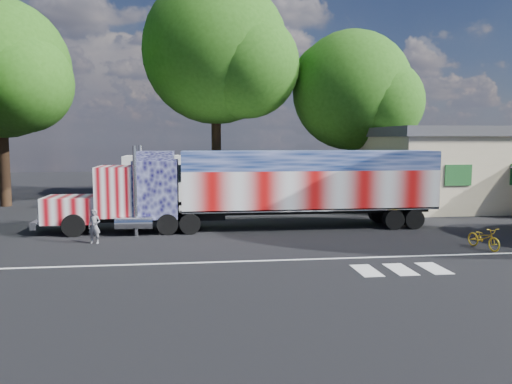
{
  "coord_description": "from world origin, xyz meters",
  "views": [
    {
      "loc": [
        -2.98,
        -20.71,
        4.42
      ],
      "look_at": [
        0.0,
        3.0,
        1.9
      ],
      "focal_mm": 35.0,
      "sensor_mm": 36.0,
      "label": 1
    }
  ],
  "objects": [
    {
      "name": "ground",
      "position": [
        0.0,
        0.0,
        0.0
      ],
      "size": [
        100.0,
        100.0,
        0.0
      ],
      "primitive_type": "plane",
      "color": "black"
    },
    {
      "name": "bicycle",
      "position": [
        8.66,
        -2.13,
        0.45
      ],
      "size": [
        0.94,
        1.8,
        0.9
      ],
      "primitive_type": "imported",
      "rotation": [
        0.0,
        0.0,
        0.21
      ],
      "color": "gold",
      "rests_on": "ground"
    },
    {
      "name": "tree_ne_a",
      "position": [
        8.76,
        15.12,
        7.93
      ],
      "size": [
        9.12,
        8.69,
        12.32
      ],
      "color": "black",
      "rests_on": "ground"
    },
    {
      "name": "woman",
      "position": [
        -7.21,
        0.95,
        0.74
      ],
      "size": [
        0.6,
        0.47,
        1.47
      ],
      "primitive_type": "imported",
      "rotation": [
        0.0,
        0.0,
        -0.24
      ],
      "color": "slate",
      "rests_on": "ground"
    },
    {
      "name": "lane_markings",
      "position": [
        1.71,
        -3.77,
        0.01
      ],
      "size": [
        30.0,
        2.67,
        0.01
      ],
      "color": "silver",
      "rests_on": "ground"
    },
    {
      "name": "tree_nw_a",
      "position": [
        -15.25,
        14.0,
        8.94
      ],
      "size": [
        9.46,
        9.01,
        13.5
      ],
      "color": "black",
      "rests_on": "ground"
    },
    {
      "name": "coach_bus",
      "position": [
        -1.5,
        11.7,
        1.76
      ],
      "size": [
        11.67,
        2.72,
        3.39
      ],
      "color": "white",
      "rests_on": "ground"
    },
    {
      "name": "semi_truck",
      "position": [
        0.35,
        3.64,
        2.13
      ],
      "size": [
        19.44,
        3.07,
        4.14
      ],
      "color": "black",
      "rests_on": "ground"
    },
    {
      "name": "tree_n_mid",
      "position": [
        -1.1,
        16.36,
        10.76
      ],
      "size": [
        11.11,
        10.58,
        16.11
      ],
      "color": "black",
      "rests_on": "ground"
    }
  ]
}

